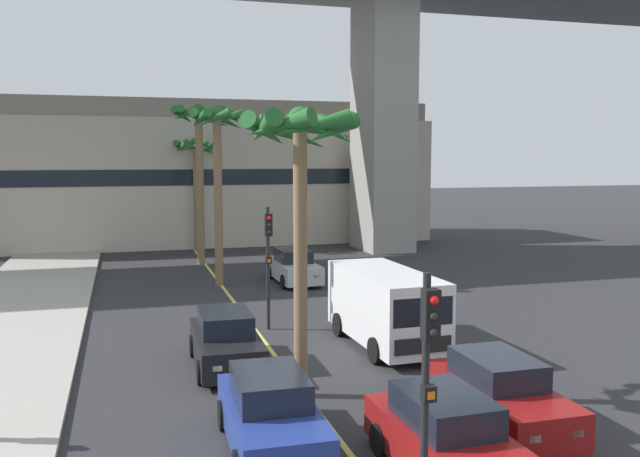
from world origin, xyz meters
name	(u,v)px	position (x,y,z in m)	size (l,w,h in m)	color
lane_stripe_center	(244,315)	(0.00, 24.00, 0.00)	(0.14, 56.00, 0.01)	#DBCC4C
pier_building_backdrop	(187,174)	(0.00, 46.32, 4.66)	(32.63, 8.04, 9.45)	#BCB29E
car_queue_front	(294,267)	(3.35, 29.78, 0.72)	(1.90, 4.13, 1.56)	#B7BABF
car_queue_second	(447,440)	(1.39, 10.44, 0.72)	(1.89, 4.13, 1.56)	maroon
car_queue_third	(226,342)	(-1.54, 18.13, 0.72)	(1.91, 4.14, 1.56)	black
car_queue_fourth	(271,415)	(-1.46, 12.54, 0.72)	(1.93, 4.15, 1.56)	navy
car_queue_fifth	(499,395)	(3.57, 12.26, 0.72)	(1.87, 4.12, 1.56)	maroon
delivery_van	(386,306)	(3.52, 18.78, 1.29)	(2.26, 5.30, 2.36)	white
traffic_light_median_near	(428,372)	(0.09, 8.60, 2.71)	(0.24, 0.37, 4.20)	black
traffic_light_median_far	(268,251)	(0.45, 21.73, 2.71)	(0.24, 0.37, 4.20)	black
palm_tree_near_median	(199,138)	(-0.21, 36.31, 6.85)	(3.04, 3.03, 8.63)	brown
palm_tree_mid_median	(217,145)	(-0.07, 30.14, 6.37)	(2.64, 2.69, 8.09)	brown
palm_tree_far_median	(300,156)	(-0.12, 15.29, 5.89)	(2.94, 2.94, 7.07)	brown
palm_tree_farthest_median	(195,160)	(0.16, 41.82, 5.63)	(2.83, 2.86, 6.97)	brown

